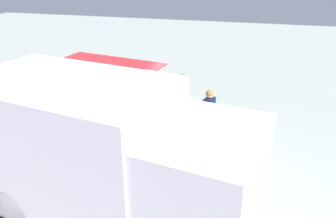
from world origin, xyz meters
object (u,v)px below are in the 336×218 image
Objects in this scene: person_customer at (209,108)px; plaza_bench at (80,90)px; food_truck at (104,157)px; planter_flowering_near at (181,85)px.

person_customer reaches higher than plaza_bench.
food_truck is 3.38× the size of plaza_bench.
plaza_bench is at bearing 175.02° from person_customer.
person_customer is at bearing -4.98° from plaza_bench.
planter_flowering_near is at bearing 89.92° from food_truck.
person_customer is 0.58× the size of plaza_bench.
planter_flowering_near is at bearing 19.62° from plaza_bench.
food_truck is at bearing -90.08° from planter_flowering_near.
food_truck is 5.88m from planter_flowering_near.
plaza_bench is at bearing 122.63° from food_truck.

